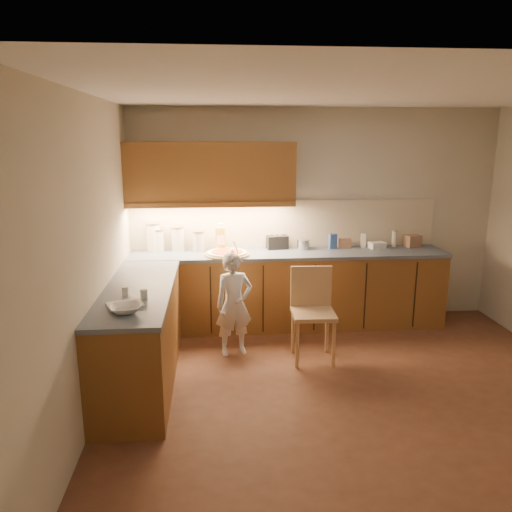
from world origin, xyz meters
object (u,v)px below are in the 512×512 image
object	(u,v)px
toaster	(277,242)
wooden_chair	(312,307)
child	(234,304)
pizza_on_board	(227,253)
oil_jug	(221,238)

from	to	relation	value
toaster	wooden_chair	bearing A→B (deg)	-85.50
child	toaster	bearing A→B (deg)	44.38
pizza_on_board	toaster	xyz separation A→B (m)	(0.62, 0.30, 0.06)
pizza_on_board	oil_jug	bearing A→B (deg)	106.99
pizza_on_board	oil_jug	distance (m)	0.27
wooden_chair	oil_jug	distance (m)	1.48
child	wooden_chair	distance (m)	0.82
child	toaster	xyz separation A→B (m)	(0.57, 0.95, 0.45)
wooden_chair	toaster	world-z (taller)	toaster
pizza_on_board	wooden_chair	size ratio (longest dim) A/B	0.54
toaster	child	bearing A→B (deg)	-128.05
pizza_on_board	child	xyz separation A→B (m)	(0.05, -0.66, -0.40)
pizza_on_board	oil_jug	xyz separation A→B (m)	(-0.07, 0.23, 0.13)
pizza_on_board	toaster	world-z (taller)	pizza_on_board
wooden_chair	toaster	xyz separation A→B (m)	(-0.23, 1.11, 0.45)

